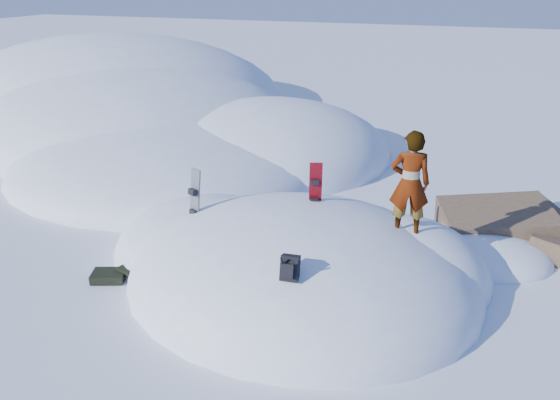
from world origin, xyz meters
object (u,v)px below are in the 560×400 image
(snowboard_red, at_px, (315,193))
(backpack, at_px, (290,268))
(person, at_px, (410,184))
(snowboard_dark, at_px, (194,204))

(snowboard_red, height_order, backpack, snowboard_red)
(snowboard_red, relative_size, backpack, 2.84)
(snowboard_red, xyz_separation_m, person, (1.86, -0.29, 0.55))
(person, bearing_deg, snowboard_red, -20.16)
(snowboard_red, xyz_separation_m, backpack, (0.38, -2.63, -0.24))
(backpack, height_order, person, person)
(backpack, bearing_deg, person, 51.70)
(backpack, xyz_separation_m, person, (1.48, 2.34, 0.79))
(backpack, bearing_deg, snowboard_dark, 138.71)
(snowboard_dark, relative_size, person, 0.76)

